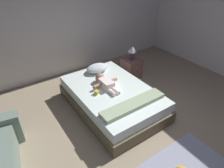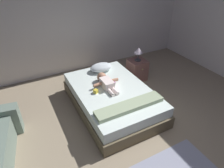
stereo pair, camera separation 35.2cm
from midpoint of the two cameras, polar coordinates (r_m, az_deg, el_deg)
ground_plane at (r=3.13m, az=8.69°, el=-18.46°), size 8.00×8.00×0.00m
wall_behind_bed at (r=4.70m, az=-16.30°, el=18.16°), size 8.00×0.12×2.66m
bed at (r=3.69m, az=-2.73°, el=-4.15°), size 1.29×1.95×0.42m
pillow at (r=4.10m, az=-6.75°, el=4.52°), size 0.46×0.31×0.16m
baby at (r=3.62m, az=-4.89°, el=0.44°), size 0.50×0.64×0.18m
toothbrush at (r=3.79m, az=-2.56°, el=0.92°), size 0.04×0.14×0.02m
nightstand at (r=4.61m, az=3.41°, el=4.44°), size 0.38×0.41×0.47m
lamp at (r=4.41m, az=3.61°, el=9.69°), size 0.20×0.20×0.31m
blanket at (r=3.15m, az=3.03°, el=-6.00°), size 1.16×0.24×0.07m
toy_block at (r=3.44m, az=-7.40°, el=-2.48°), size 0.09×0.09×0.07m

